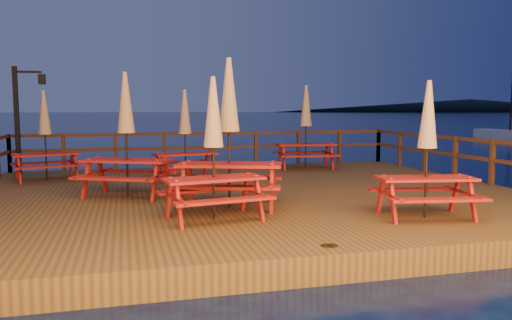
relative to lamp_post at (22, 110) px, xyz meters
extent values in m
plane|color=black|center=(5.39, -4.55, -2.20)|extent=(500.00, 500.00, 0.00)
cube|color=#473117|center=(5.39, -4.55, -2.00)|extent=(12.00, 10.00, 0.40)
cylinder|color=#3D2813|center=(-0.21, 0.05, -2.50)|extent=(0.24, 0.24, 1.40)
cylinder|color=#3D2813|center=(5.39, -9.15, -2.50)|extent=(0.24, 0.24, 1.40)
cylinder|color=#3D2813|center=(5.39, 0.05, -2.50)|extent=(0.24, 0.24, 1.40)
cylinder|color=#3D2813|center=(10.99, 0.05, -2.50)|extent=(0.24, 0.24, 1.40)
cube|color=#3D2813|center=(5.39, 0.30, -0.75)|extent=(11.70, 0.06, 0.09)
cube|color=#3D2813|center=(5.39, 0.30, -1.19)|extent=(11.70, 0.06, 0.09)
cube|color=#3D2813|center=(0.71, 0.30, -1.25)|extent=(0.10, 0.10, 1.10)
cube|color=#3D2813|center=(5.39, 0.30, -1.25)|extent=(0.10, 0.10, 1.10)
cube|color=#3D2813|center=(10.07, 0.30, -1.25)|extent=(0.10, 0.10, 1.10)
cube|color=#3D2813|center=(-0.46, -0.67, -1.25)|extent=(0.10, 0.10, 1.10)
cube|color=#3D2813|center=(11.24, -4.55, -0.75)|extent=(0.06, 9.70, 0.09)
cube|color=#3D2813|center=(11.24, -4.55, -1.19)|extent=(0.06, 9.70, 0.09)
cube|color=#3D2813|center=(11.24, -4.55, -1.25)|extent=(0.10, 0.10, 1.10)
cube|color=#3D2813|center=(11.24, -0.67, -1.25)|extent=(0.10, 0.10, 1.10)
cube|color=black|center=(-0.16, 0.00, -0.30)|extent=(0.12, 0.12, 3.00)
cube|color=black|center=(0.19, 0.00, 1.05)|extent=(0.70, 0.06, 0.06)
cube|color=black|center=(0.54, 0.00, 0.85)|extent=(0.18, 0.18, 0.28)
sphere|color=#F1B160|center=(0.54, 0.00, 0.85)|extent=(0.14, 0.14, 0.14)
ellipsoid|color=black|center=(190.39, 225.45, 1.30)|extent=(230.40, 86.40, 7.00)
cylinder|color=black|center=(29.04, 14.17, 0.30)|extent=(0.17, 1.73, 0.08)
cube|color=maroon|center=(0.79, -1.59, -1.13)|extent=(1.71, 1.05, 0.04)
cube|color=maroon|center=(0.64, -1.08, -1.39)|extent=(1.61, 0.69, 0.04)
cube|color=maroon|center=(0.94, -2.11, -1.39)|extent=(1.61, 0.69, 0.04)
cube|color=maroon|center=(0.07, -1.50, -1.46)|extent=(0.08, 0.10, 0.67)
cube|color=maroon|center=(0.23, -2.06, -1.46)|extent=(0.08, 0.10, 0.67)
cube|color=maroon|center=(1.35, -1.12, -1.46)|extent=(0.08, 0.10, 0.67)
cube|color=maroon|center=(1.51, -1.69, -1.46)|extent=(0.08, 0.10, 0.67)
cylinder|color=black|center=(0.79, -1.59, -0.68)|extent=(0.04, 0.04, 2.22)
cone|color=tan|center=(0.79, -1.59, -0.06)|extent=(0.32, 0.32, 1.11)
sphere|color=black|center=(0.79, -1.59, 0.46)|extent=(0.06, 0.06, 0.06)
cube|color=maroon|center=(4.62, -6.25, -0.99)|extent=(2.07, 1.33, 0.05)
cube|color=maroon|center=(4.82, -5.64, -1.31)|extent=(1.92, 0.90, 0.05)
cube|color=maroon|center=(4.41, -6.86, -1.31)|extent=(1.92, 0.90, 0.05)
cube|color=maroon|center=(3.97, -5.66, -1.39)|extent=(0.10, 0.12, 0.80)
cube|color=maroon|center=(3.74, -6.33, -1.39)|extent=(0.10, 0.12, 0.80)
cube|color=maroon|center=(5.49, -6.17, -1.39)|extent=(0.10, 0.12, 0.80)
cube|color=maroon|center=(5.27, -6.84, -1.39)|extent=(0.10, 0.12, 0.80)
cylinder|color=black|center=(4.62, -6.25, -0.46)|extent=(0.05, 0.05, 2.68)
cone|color=tan|center=(4.62, -6.25, 0.29)|extent=(0.39, 0.39, 1.34)
sphere|color=black|center=(4.62, -6.25, 0.91)|extent=(0.07, 0.07, 0.07)
cube|color=maroon|center=(4.25, -2.45, -1.12)|extent=(1.72, 0.96, 0.04)
cube|color=maroon|center=(4.14, -1.93, -1.39)|extent=(1.63, 0.59, 0.04)
cube|color=maroon|center=(4.37, -2.98, -1.39)|extent=(1.63, 0.59, 0.04)
cube|color=maroon|center=(3.53, -2.31, -1.46)|extent=(0.07, 0.10, 0.67)
cube|color=maroon|center=(3.66, -2.89, -1.46)|extent=(0.07, 0.10, 0.67)
cube|color=maroon|center=(4.85, -2.02, -1.46)|extent=(0.07, 0.10, 0.67)
cube|color=maroon|center=(4.97, -2.60, -1.46)|extent=(0.07, 0.10, 0.67)
cylinder|color=black|center=(4.25, -2.45, -0.67)|extent=(0.04, 0.04, 2.25)
cone|color=tan|center=(4.25, -2.45, -0.04)|extent=(0.32, 0.32, 1.12)
sphere|color=black|center=(4.25, -2.45, 0.48)|extent=(0.06, 0.06, 0.06)
cube|color=maroon|center=(7.64, -7.95, -1.12)|extent=(1.69, 0.89, 0.04)
cube|color=maroon|center=(7.74, -7.42, -1.39)|extent=(1.63, 0.52, 0.04)
cube|color=maroon|center=(7.55, -8.48, -1.39)|extent=(1.63, 0.52, 0.04)
cube|color=maroon|center=(7.03, -7.54, -1.46)|extent=(0.07, 0.10, 0.67)
cube|color=maroon|center=(6.93, -8.12, -1.46)|extent=(0.07, 0.10, 0.67)
cube|color=maroon|center=(8.36, -7.77, -1.46)|extent=(0.07, 0.10, 0.67)
cube|color=maroon|center=(8.26, -8.35, -1.46)|extent=(0.07, 0.10, 0.67)
cylinder|color=black|center=(7.64, -7.95, -0.68)|extent=(0.04, 0.04, 2.24)
cone|color=tan|center=(7.64, -7.95, -0.05)|extent=(0.32, 0.32, 1.12)
sphere|color=black|center=(7.64, -7.95, 0.47)|extent=(0.06, 0.06, 0.06)
cube|color=maroon|center=(8.09, -0.98, -1.06)|extent=(1.84, 0.90, 0.05)
cube|color=maroon|center=(8.16, -0.39, -1.35)|extent=(1.79, 0.49, 0.05)
cube|color=maroon|center=(8.02, -1.56, -1.35)|extent=(1.79, 0.49, 0.05)
cube|color=maroon|center=(7.40, -0.56, -1.43)|extent=(0.07, 0.10, 0.74)
cube|color=maroon|center=(7.32, -1.21, -1.43)|extent=(0.07, 0.10, 0.74)
cube|color=maroon|center=(8.86, -0.75, -1.43)|extent=(0.07, 0.10, 0.74)
cube|color=maroon|center=(8.78, -1.39, -1.43)|extent=(0.07, 0.10, 0.74)
cylinder|color=black|center=(8.09, -0.98, -0.57)|extent=(0.04, 0.04, 2.45)
cone|color=tan|center=(8.09, -0.98, 0.12)|extent=(0.35, 0.35, 1.23)
sphere|color=black|center=(8.09, -0.98, 0.69)|extent=(0.07, 0.07, 0.07)
cube|color=maroon|center=(4.16, -7.18, -1.11)|extent=(1.73, 0.91, 0.05)
cube|color=maroon|center=(4.07, -6.64, -1.38)|extent=(1.67, 0.53, 0.05)
cube|color=maroon|center=(4.26, -7.72, -1.38)|extent=(1.67, 0.53, 0.05)
cube|color=maroon|center=(3.44, -7.00, -1.45)|extent=(0.07, 0.10, 0.69)
cube|color=maroon|center=(3.54, -7.60, -1.45)|extent=(0.07, 0.10, 0.69)
cube|color=maroon|center=(4.79, -6.77, -1.45)|extent=(0.07, 0.10, 0.69)
cube|color=maroon|center=(4.89, -7.37, -1.45)|extent=(0.07, 0.10, 0.69)
cylinder|color=black|center=(4.16, -7.18, -0.65)|extent=(0.04, 0.04, 2.29)
cone|color=tan|center=(4.16, -7.18, -0.01)|extent=(0.33, 0.33, 1.14)
sphere|color=black|center=(4.16, -7.18, 0.52)|extent=(0.06, 0.06, 0.06)
cube|color=maroon|center=(2.79, -4.54, -1.04)|extent=(1.94, 1.43, 0.05)
cube|color=maroon|center=(3.05, -4.00, -1.34)|extent=(1.75, 1.05, 0.05)
cube|color=maroon|center=(2.53, -5.08, -1.34)|extent=(1.75, 1.05, 0.05)
cube|color=maroon|center=(2.26, -3.91, -1.42)|extent=(0.10, 0.12, 0.75)
cube|color=maroon|center=(1.97, -4.51, -1.42)|extent=(0.10, 0.12, 0.75)
cube|color=maroon|center=(3.61, -4.57, -1.42)|extent=(0.10, 0.12, 0.75)
cube|color=maroon|center=(3.32, -5.17, -1.42)|extent=(0.10, 0.12, 0.75)
cylinder|color=black|center=(2.79, -4.54, -0.54)|extent=(0.04, 0.04, 2.51)
cone|color=tan|center=(2.79, -4.54, 0.17)|extent=(0.36, 0.36, 1.26)
sphere|color=black|center=(2.79, -4.54, 0.75)|extent=(0.07, 0.07, 0.07)
camera|label=1|loc=(2.76, -15.25, 0.06)|focal=35.00mm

